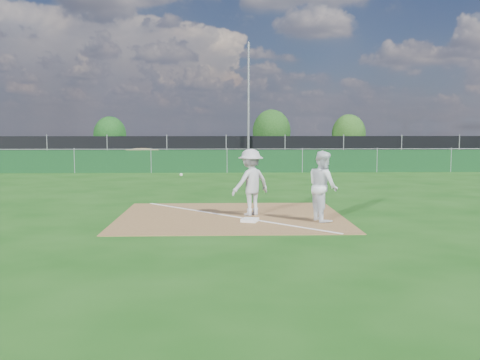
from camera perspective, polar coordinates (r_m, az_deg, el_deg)
name	(u,v)px	position (r m, az deg, el deg)	size (l,w,h in m)	color
ground	(228,182)	(23.32, -1.29, -0.26)	(90.00, 90.00, 0.00)	#14460F
infield_dirt	(231,217)	(14.39, -0.96, -3.93)	(6.00, 5.00, 0.02)	brown
foul_line	(231,216)	(14.39, -0.96, -3.87)	(0.08, 7.00, 0.01)	white
green_fence	(227,161)	(28.25, -1.39, 2.00)	(44.00, 0.05, 1.20)	#0F3718
dirt_mound	(142,158)	(32.10, -10.40, 2.32)	(3.38, 2.60, 1.17)	olive
black_fence	(226,149)	(36.22, -1.49, 3.29)	(46.00, 0.04, 1.80)	black
parking_lot	(226,158)	(41.26, -1.52, 2.33)	(46.00, 9.00, 0.01)	black
light_pole	(249,103)	(35.97, 0.92, 8.21)	(0.16, 0.16, 8.00)	slate
first_base	(250,220)	(13.59, 1.06, -4.28)	(0.39, 0.39, 0.08)	white
play_at_first	(251,182)	(14.48, 1.15, -0.25)	(2.60, 1.20, 1.80)	silver
runner	(323,186)	(13.83, 8.85, -0.64)	(0.88, 0.69, 1.81)	silver
car_left	(122,149)	(40.88, -12.43, 3.25)	(1.80, 4.48, 1.53)	#A2A5AA
car_mid	(232,149)	(41.16, -0.88, 3.36)	(1.56, 4.48, 1.48)	black
car_right	(273,149)	(41.76, 3.52, 3.27)	(1.83, 4.50, 1.30)	black
tree_left	(110,135)	(48.22, -13.70, 4.69)	(2.82, 2.82, 3.34)	#382316
tree_mid	(272,131)	(46.70, 3.39, 5.19)	(3.31, 3.31, 3.92)	#382316
tree_right	(349,134)	(48.96, 11.52, 4.88)	(2.99, 2.99, 3.54)	#382316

